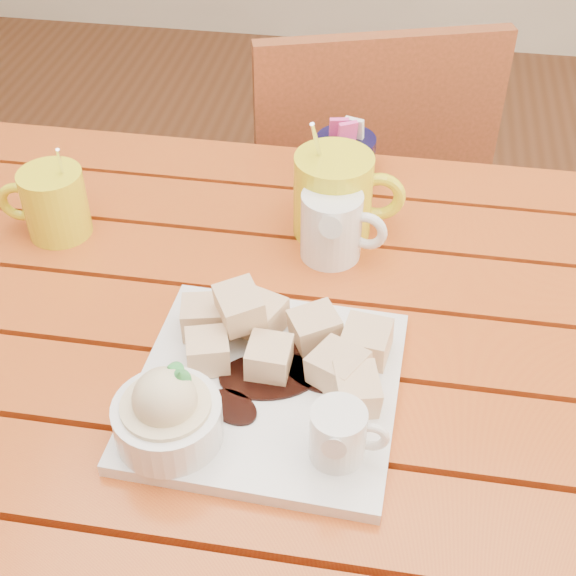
% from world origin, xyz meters
% --- Properties ---
extents(table, '(1.20, 0.79, 0.75)m').
position_xyz_m(table, '(0.00, 0.00, 0.64)').
color(table, '#9E2A14').
rests_on(table, ground).
extents(dessert_plate, '(0.28, 0.28, 0.11)m').
position_xyz_m(dessert_plate, '(-0.01, -0.12, 0.78)').
color(dessert_plate, white).
rests_on(dessert_plate, table).
extents(coffee_mug_left, '(0.12, 0.08, 0.14)m').
position_xyz_m(coffee_mug_left, '(-0.32, 0.14, 0.80)').
color(coffee_mug_left, yellow).
rests_on(coffee_mug_left, table).
extents(coffee_mug_right, '(0.14, 0.10, 0.17)m').
position_xyz_m(coffee_mug_right, '(0.04, 0.20, 0.81)').
color(coffee_mug_right, yellow).
rests_on(coffee_mug_right, table).
extents(cream_pitcher, '(0.11, 0.09, 0.09)m').
position_xyz_m(cream_pitcher, '(0.04, 0.14, 0.80)').
color(cream_pitcher, white).
rests_on(cream_pitcher, table).
extents(sugar_caddy, '(0.09, 0.09, 0.09)m').
position_xyz_m(sugar_caddy, '(0.04, 0.33, 0.78)').
color(sugar_caddy, black).
rests_on(sugar_caddy, table).
extents(chair_far, '(0.52, 0.52, 0.88)m').
position_xyz_m(chair_far, '(0.04, 0.64, 0.49)').
color(chair_far, brown).
rests_on(chair_far, ground).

